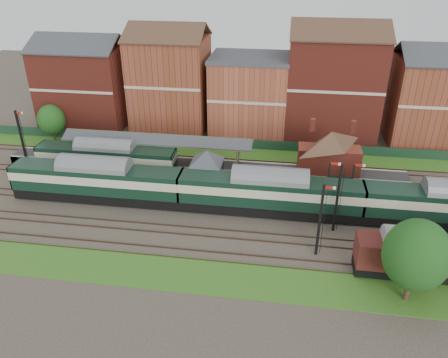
# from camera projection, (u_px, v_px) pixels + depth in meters

# --- Properties ---
(ground) EXTENTS (160.00, 160.00, 0.00)m
(ground) POSITION_uv_depth(u_px,v_px,m) (227.00, 210.00, 51.45)
(ground) COLOR #473D33
(ground) RESTS_ON ground
(grass_back) EXTENTS (90.00, 4.50, 0.06)m
(grass_back) POSITION_uv_depth(u_px,v_px,m) (242.00, 153.00, 65.41)
(grass_back) COLOR #2D6619
(grass_back) RESTS_ON ground
(grass_front) EXTENTS (90.00, 5.00, 0.06)m
(grass_front) POSITION_uv_depth(u_px,v_px,m) (210.00, 277.00, 40.96)
(grass_front) COLOR #2D6619
(grass_front) RESTS_ON ground
(fence) EXTENTS (90.00, 0.12, 1.50)m
(fence) POSITION_uv_depth(u_px,v_px,m) (244.00, 144.00, 66.82)
(fence) COLOR #193823
(fence) RESTS_ON ground
(platform) EXTENTS (55.00, 3.40, 1.00)m
(platform) POSITION_uv_depth(u_px,v_px,m) (202.00, 167.00, 60.38)
(platform) COLOR #2D2D2D
(platform) RESTS_ON ground
(signal_box) EXTENTS (5.40, 5.40, 6.00)m
(signal_box) POSITION_uv_depth(u_px,v_px,m) (207.00, 172.00, 53.18)
(signal_box) COLOR #5D6A4B
(signal_box) RESTS_ON ground
(brick_hut) EXTENTS (3.20, 2.64, 2.94)m
(brick_hut) POSITION_uv_depth(u_px,v_px,m) (272.00, 191.00, 53.08)
(brick_hut) COLOR brown
(brick_hut) RESTS_ON ground
(station_building) EXTENTS (8.10, 8.10, 5.90)m
(station_building) POSITION_uv_depth(u_px,v_px,m) (330.00, 152.00, 56.56)
(station_building) COLOR maroon
(station_building) RESTS_ON platform
(canopy) EXTENTS (26.00, 3.89, 4.08)m
(canopy) POSITION_uv_depth(u_px,v_px,m) (157.00, 137.00, 59.24)
(canopy) COLOR #4D5635
(canopy) RESTS_ON platform
(semaphore_bracket) EXTENTS (3.60, 0.25, 8.18)m
(semaphore_bracket) POSITION_uv_depth(u_px,v_px,m) (338.00, 194.00, 45.54)
(semaphore_bracket) COLOR black
(semaphore_bracket) RESTS_ON ground
(semaphore_platform_end) EXTENTS (1.23, 0.25, 8.00)m
(semaphore_platform_end) POSITION_uv_depth(u_px,v_px,m) (21.00, 137.00, 60.36)
(semaphore_platform_end) COLOR black
(semaphore_platform_end) RESTS_ON ground
(semaphore_siding) EXTENTS (1.23, 0.25, 8.00)m
(semaphore_siding) POSITION_uv_depth(u_px,v_px,m) (320.00, 219.00, 42.09)
(semaphore_siding) COLOR black
(semaphore_siding) RESTS_ON ground
(town_backdrop) EXTENTS (69.00, 10.00, 16.00)m
(town_backdrop) POSITION_uv_depth(u_px,v_px,m) (248.00, 91.00, 70.03)
(town_backdrop) COLOR maroon
(town_backdrop) RESTS_ON ground
(dmu_train) EXTENTS (61.99, 3.25, 4.76)m
(dmu_train) POSITION_uv_depth(u_px,v_px,m) (269.00, 192.00, 49.53)
(dmu_train) COLOR black
(dmu_train) RESTS_ON ground
(platform_railcar) EXTENTS (18.76, 2.96, 4.32)m
(platform_railcar) POSITION_uv_depth(u_px,v_px,m) (107.00, 158.00, 58.17)
(platform_railcar) COLOR black
(platform_railcar) RESTS_ON ground
(goods_van_a) EXTENTS (6.61, 2.86, 4.01)m
(goods_van_a) POSITION_uv_depth(u_px,v_px,m) (392.00, 254.00, 40.37)
(goods_van_a) COLOR black
(goods_van_a) RESTS_ON ground
(tree_far) EXTENTS (5.52, 5.52, 8.06)m
(tree_far) POSITION_uv_depth(u_px,v_px,m) (416.00, 255.00, 36.05)
(tree_far) COLOR #382619
(tree_far) RESTS_ON ground
(tree_back) EXTENTS (4.18, 4.18, 6.10)m
(tree_back) POSITION_uv_depth(u_px,v_px,m) (51.00, 120.00, 67.68)
(tree_back) COLOR #382619
(tree_back) RESTS_ON ground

